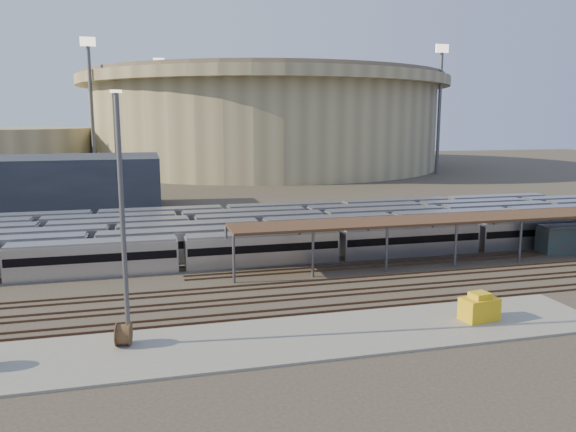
% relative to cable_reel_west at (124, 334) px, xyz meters
% --- Properties ---
extents(ground, '(420.00, 420.00, 0.00)m').
position_rel_cable_reel_west_xyz_m(ground, '(18.60, 13.38, -1.09)').
color(ground, '#383026').
rests_on(ground, ground).
extents(apron, '(50.00, 9.00, 0.20)m').
position_rel_cable_reel_west_xyz_m(apron, '(13.60, -1.62, -0.99)').
color(apron, gray).
rests_on(apron, ground).
extents(subway_trains, '(125.13, 23.90, 3.60)m').
position_rel_cable_reel_west_xyz_m(subway_trains, '(20.17, 31.88, 0.71)').
color(subway_trains, silver).
rests_on(subway_trains, ground).
extents(inspection_shed, '(60.30, 6.00, 5.30)m').
position_rel_cable_reel_west_xyz_m(inspection_shed, '(40.60, 17.38, 3.90)').
color(inspection_shed, '#505054').
rests_on(inspection_shed, ground).
extents(empty_tracks, '(170.00, 9.62, 0.18)m').
position_rel_cable_reel_west_xyz_m(empty_tracks, '(18.60, 8.38, -1.00)').
color(empty_tracks, '#4C3323').
rests_on(empty_tracks, ground).
extents(stadium, '(124.00, 124.00, 32.50)m').
position_rel_cable_reel_west_xyz_m(stadium, '(43.60, 153.38, 15.38)').
color(stadium, tan).
rests_on(stadium, ground).
extents(service_building, '(42.00, 20.00, 10.00)m').
position_rel_cable_reel_west_xyz_m(service_building, '(-16.40, 68.38, 3.91)').
color(service_building, '#1E232D').
rests_on(service_building, ground).
extents(floodlight_0, '(4.00, 1.00, 38.40)m').
position_rel_cable_reel_west_xyz_m(floodlight_0, '(-11.40, 123.38, 19.56)').
color(floodlight_0, '#505054').
rests_on(floodlight_0, ground).
extents(floodlight_2, '(4.00, 1.00, 38.40)m').
position_rel_cable_reel_west_xyz_m(floodlight_2, '(88.60, 113.38, 19.56)').
color(floodlight_2, '#505054').
rests_on(floodlight_2, ground).
extents(floodlight_3, '(4.00, 1.00, 38.40)m').
position_rel_cable_reel_west_xyz_m(floodlight_3, '(8.60, 173.38, 19.56)').
color(floodlight_3, '#505054').
rests_on(floodlight_3, ground).
extents(cable_reel_west, '(1.22, 1.89, 1.78)m').
position_rel_cable_reel_west_xyz_m(cable_reel_west, '(0.00, 0.00, 0.00)').
color(cable_reel_west, brown).
rests_on(cable_reel_west, apron).
extents(yard_light_pole, '(0.80, 0.36, 18.69)m').
position_rel_cable_reel_west_xyz_m(yard_light_pole, '(0.35, -0.02, 8.54)').
color(yard_light_pole, '#505054').
rests_on(yard_light_pole, apron).
extents(yellow_equipment, '(3.28, 2.34, 1.89)m').
position_rel_cable_reel_west_xyz_m(yellow_equipment, '(28.83, -1.73, 0.06)').
color(yellow_equipment, gold).
rests_on(yellow_equipment, apron).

